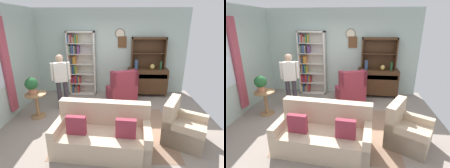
# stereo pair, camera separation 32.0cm
# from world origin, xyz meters

# --- Properties ---
(ground_plane) EXTENTS (5.40, 4.60, 0.02)m
(ground_plane) POSITION_xyz_m (0.00, 0.00, -0.01)
(ground_plane) COLOR gray
(wall_back) EXTENTS (5.00, 0.09, 2.80)m
(wall_back) POSITION_xyz_m (0.00, 2.13, 1.40)
(wall_back) COLOR #ADC1B7
(wall_back) RESTS_ON ground_plane
(wall_left) EXTENTS (0.16, 4.20, 2.80)m
(wall_left) POSITION_xyz_m (-2.52, -0.05, 1.40)
(wall_left) COLOR #ADC1B7
(wall_left) RESTS_ON ground_plane
(area_rug) EXTENTS (2.50, 2.11, 0.01)m
(area_rug) POSITION_xyz_m (0.20, -0.30, 0.00)
(area_rug) COLOR #846651
(area_rug) RESTS_ON ground_plane
(bookshelf) EXTENTS (0.90, 0.30, 2.10)m
(bookshelf) POSITION_xyz_m (-1.06, 1.94, 1.05)
(bookshelf) COLOR silver
(bookshelf) RESTS_ON ground_plane
(sideboard) EXTENTS (1.30, 0.45, 0.92)m
(sideboard) POSITION_xyz_m (1.22, 1.86, 0.51)
(sideboard) COLOR #422816
(sideboard) RESTS_ON ground_plane
(sideboard_hutch) EXTENTS (1.10, 0.26, 1.00)m
(sideboard_hutch) POSITION_xyz_m (1.22, 1.97, 1.56)
(sideboard_hutch) COLOR #422816
(sideboard_hutch) RESTS_ON sideboard
(vase_tall) EXTENTS (0.11, 0.11, 0.30)m
(vase_tall) POSITION_xyz_m (0.83, 1.78, 1.07)
(vase_tall) COLOR #33476B
(vase_tall) RESTS_ON sideboard
(vase_round) EXTENTS (0.15, 0.15, 0.17)m
(vase_round) POSITION_xyz_m (1.35, 1.79, 1.01)
(vase_round) COLOR tan
(vase_round) RESTS_ON sideboard
(bottle_wine) EXTENTS (0.07, 0.07, 0.26)m
(bottle_wine) POSITION_xyz_m (1.61, 1.77, 1.05)
(bottle_wine) COLOR #194223
(bottle_wine) RESTS_ON sideboard
(couch_floral) EXTENTS (1.86, 0.99, 0.90)m
(couch_floral) POSITION_xyz_m (-0.04, -0.96, 0.31)
(couch_floral) COLOR #C6AD8E
(couch_floral) RESTS_ON ground_plane
(armchair_floral) EXTENTS (1.04, 1.03, 0.88)m
(armchair_floral) POSITION_xyz_m (1.59, -0.65, 0.29)
(armchair_floral) COLOR #C6AD8E
(armchair_floral) RESTS_ON ground_plane
(wingback_chair) EXTENTS (1.00, 1.01, 1.05)m
(wingback_chair) POSITION_xyz_m (0.37, 1.23, 0.38)
(wingback_chair) COLOR maroon
(wingback_chair) RESTS_ON ground_plane
(plant_stand) EXTENTS (0.52, 0.52, 0.65)m
(plant_stand) POSITION_xyz_m (-1.85, 0.24, 0.40)
(plant_stand) COLOR #997047
(plant_stand) RESTS_ON ground_plane
(potted_plant_large) EXTENTS (0.31, 0.31, 0.43)m
(potted_plant_large) POSITION_xyz_m (-1.91, 0.21, 0.90)
(potted_plant_large) COLOR #AD6B4C
(potted_plant_large) RESTS_ON plant_stand
(person_reading) EXTENTS (0.52, 0.29, 1.56)m
(person_reading) POSITION_xyz_m (-1.32, 0.75, 0.91)
(person_reading) COLOR #38333D
(person_reading) RESTS_ON ground_plane
(coffee_table) EXTENTS (0.80, 0.50, 0.42)m
(coffee_table) POSITION_xyz_m (-0.03, -0.14, 0.35)
(coffee_table) COLOR #422816
(coffee_table) RESTS_ON ground_plane
(book_stack) EXTENTS (0.22, 0.17, 0.11)m
(book_stack) POSITION_xyz_m (-0.00, -0.23, 0.47)
(book_stack) COLOR #337247
(book_stack) RESTS_ON coffee_table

